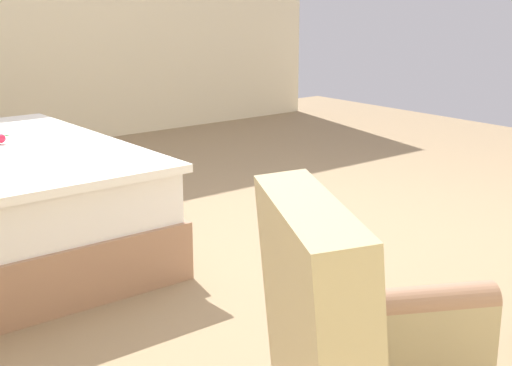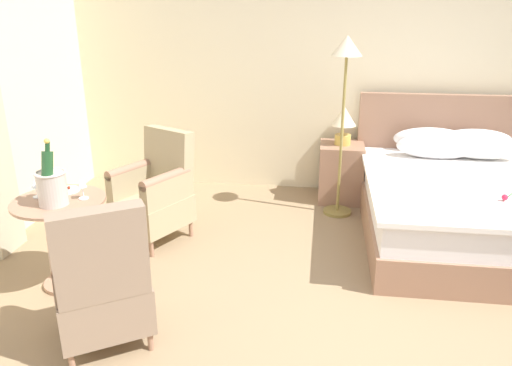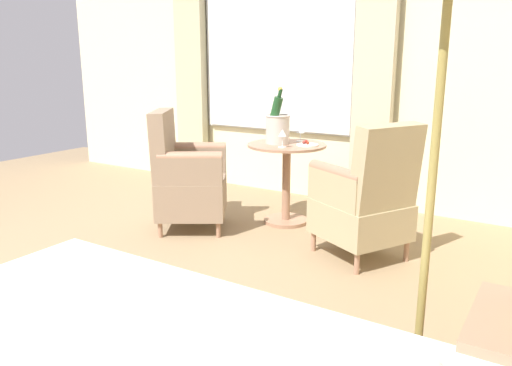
% 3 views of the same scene
% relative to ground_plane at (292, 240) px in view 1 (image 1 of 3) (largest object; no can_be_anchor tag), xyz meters
% --- Properties ---
extents(ground_plane, '(8.03, 8.03, 0.00)m').
position_rel_ground_plane_xyz_m(ground_plane, '(0.00, 0.00, 0.00)').
color(ground_plane, '#927858').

